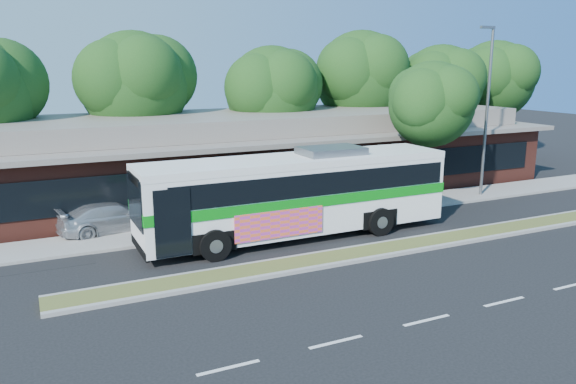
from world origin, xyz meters
name	(u,v)px	position (x,y,z in m)	size (l,w,h in m)	color
ground	(405,253)	(0.00, 0.00, 0.00)	(120.00, 120.00, 0.00)	black
median_strip	(396,247)	(0.00, 0.60, 0.07)	(26.00, 1.10, 0.15)	#464C20
sidewalk	(325,213)	(0.00, 6.40, 0.06)	(44.00, 2.60, 0.12)	gray
plaza_building	(270,152)	(0.00, 12.99, 2.13)	(33.20, 11.20, 4.45)	#5C261D
lamp_post	(487,107)	(9.56, 6.00, 4.90)	(0.93, 0.18, 9.07)	slate
tree_bg_b	(142,82)	(-6.57, 16.14, 6.14)	(6.69, 6.00, 9.00)	black
tree_bg_c	(277,90)	(1.40, 15.13, 5.59)	(6.24, 5.60, 8.26)	black
tree_bg_d	(365,75)	(8.45, 16.15, 6.42)	(6.91, 6.20, 9.37)	black
tree_bg_e	(444,84)	(14.42, 15.14, 5.74)	(6.47, 5.80, 8.50)	black
tree_bg_f	(497,78)	(20.43, 16.14, 6.06)	(6.69, 6.00, 8.92)	black
transit_bus	(298,189)	(-2.78, 3.80, 2.08)	(13.32, 3.19, 3.73)	white
sedan	(112,217)	(-9.78, 7.85, 0.67)	(1.87, 4.60, 1.33)	silver
sidewalk_tree	(435,102)	(6.31, 6.30, 5.25)	(4.85, 4.35, 7.33)	black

